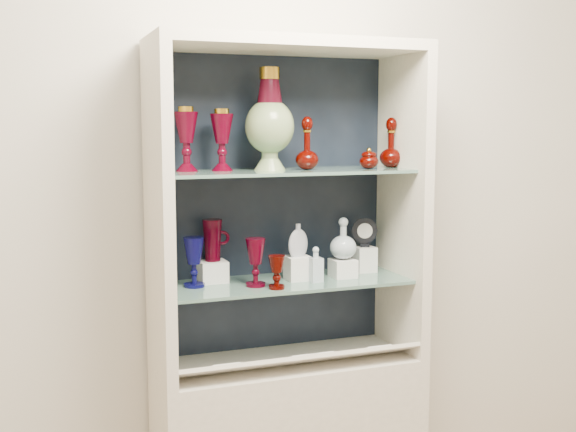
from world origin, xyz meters
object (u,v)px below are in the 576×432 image
object	(u,v)px
ruby_decanter_a	(307,140)
enamel_urn	(270,119)
pedestal_lamp_right	(222,140)
ruby_decanter_b	(391,141)
flat_flask	(298,240)
ruby_pitcher	(212,240)
ruby_goblet_tall	(256,262)
lidded_bowl	(369,158)
ruby_goblet_small	(277,272)
pedestal_lamp_left	(186,139)
cobalt_goblet	(194,262)
clear_square_bottle	(316,264)
clear_round_decanter	(343,239)
cameo_medallion	(365,232)

from	to	relation	value
ruby_decanter_a	enamel_urn	bearing A→B (deg)	166.59
pedestal_lamp_right	ruby_decanter_b	world-z (taller)	pedestal_lamp_right
enamel_urn	flat_flask	distance (m)	0.47
ruby_pitcher	ruby_goblet_tall	bearing A→B (deg)	-36.85
lidded_bowl	ruby_pitcher	distance (m)	0.67
ruby_decanter_b	ruby_goblet_small	world-z (taller)	ruby_decanter_b
pedestal_lamp_left	lidded_bowl	bearing A→B (deg)	-8.27
cobalt_goblet	clear_square_bottle	xyz separation A→B (m)	(0.45, -0.07, -0.02)
pedestal_lamp_right	lidded_bowl	world-z (taller)	pedestal_lamp_right
ruby_goblet_tall	flat_flask	world-z (taller)	flat_flask
lidded_bowl	clear_square_bottle	xyz separation A→B (m)	(-0.21, 0.00, -0.39)
enamel_urn	clear_round_decanter	xyz separation A→B (m)	(0.29, -0.01, -0.46)
pedestal_lamp_left	ruby_decanter_b	bearing A→B (deg)	-2.92
ruby_pitcher	cameo_medallion	bearing A→B (deg)	5.82
cameo_medallion	ruby_decanter_a	bearing A→B (deg)	-144.64
enamel_urn	ruby_decanter_a	bearing A→B (deg)	-13.41
ruby_pitcher	clear_square_bottle	world-z (taller)	ruby_pitcher
pedestal_lamp_right	clear_round_decanter	bearing A→B (deg)	-4.78
ruby_decanter_a	cameo_medallion	world-z (taller)	ruby_decanter_a
clear_square_bottle	cobalt_goblet	bearing A→B (deg)	170.81
pedestal_lamp_left	ruby_goblet_tall	xyz separation A→B (m)	(0.23, -0.09, -0.45)
cameo_medallion	ruby_pitcher	bearing A→B (deg)	-163.80
enamel_urn	ruby_pitcher	xyz separation A→B (m)	(-0.20, 0.08, -0.45)
enamel_urn	pedestal_lamp_left	bearing A→B (deg)	171.88
pedestal_lamp_left	ruby_decanter_a	world-z (taller)	pedestal_lamp_left
ruby_goblet_tall	cobalt_goblet	bearing A→B (deg)	162.16
pedestal_lamp_right	clear_round_decanter	world-z (taller)	pedestal_lamp_right
cobalt_goblet	ruby_decanter_a	bearing A→B (deg)	-6.95
cobalt_goblet	clear_round_decanter	distance (m)	0.58
ruby_pitcher	clear_round_decanter	xyz separation A→B (m)	(0.49, -0.09, -0.01)
enamel_urn	flat_flask	world-z (taller)	enamel_urn
ruby_goblet_small	enamel_urn	bearing A→B (deg)	82.84
ruby_decanter_b	enamel_urn	bearing A→B (deg)	-179.77
clear_square_bottle	clear_round_decanter	bearing A→B (deg)	17.04
pedestal_lamp_right	ruby_decanter_b	bearing A→B (deg)	-2.01
ruby_goblet_small	ruby_pitcher	size ratio (longest dim) A/B	0.77
ruby_goblet_tall	flat_flask	xyz separation A→B (m)	(0.19, 0.05, 0.07)
ruby_goblet_small	flat_flask	distance (m)	0.20
pedestal_lamp_right	cameo_medallion	xyz separation A→B (m)	(0.59, 0.03, -0.37)
pedestal_lamp_left	ruby_decanter_a	bearing A→B (deg)	-9.78
ruby_goblet_tall	clear_round_decanter	xyz separation A→B (m)	(0.37, 0.04, 0.06)
ruby_decanter_a	cobalt_goblet	size ratio (longest dim) A/B	1.21
ruby_pitcher	flat_flask	bearing A→B (deg)	-5.78
lidded_bowl	ruby_decanter_a	bearing A→B (deg)	174.46
pedestal_lamp_right	enamel_urn	world-z (taller)	enamel_urn
enamel_urn	ruby_goblet_tall	size ratio (longest dim) A/B	2.11
ruby_decanter_b	pedestal_lamp_right	bearing A→B (deg)	177.99
pedestal_lamp_left	cobalt_goblet	bearing A→B (deg)	-57.88
enamel_urn	cobalt_goblet	world-z (taller)	enamel_urn
clear_round_decanter	pedestal_lamp_right	bearing A→B (deg)	175.22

